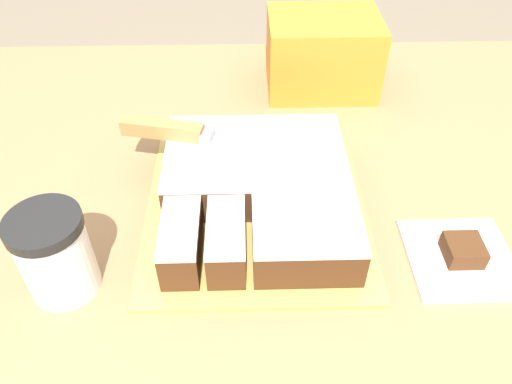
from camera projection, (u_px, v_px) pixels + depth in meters
cake_board at (256, 209)px, 0.69m from camera, size 0.30×0.33×0.01m
cake at (259, 190)px, 0.67m from camera, size 0.25×0.27×0.06m
knife at (187, 133)px, 0.70m from camera, size 0.30×0.09×0.02m
coffee_cup at (55, 254)px, 0.56m from camera, size 0.08×0.08×0.11m
paper_napkin at (460, 258)px, 0.62m from camera, size 0.13×0.13×0.01m
brownie at (463, 250)px, 0.61m from camera, size 0.04×0.04×0.02m
storage_box at (322, 54)px, 0.89m from camera, size 0.19×0.15×0.13m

